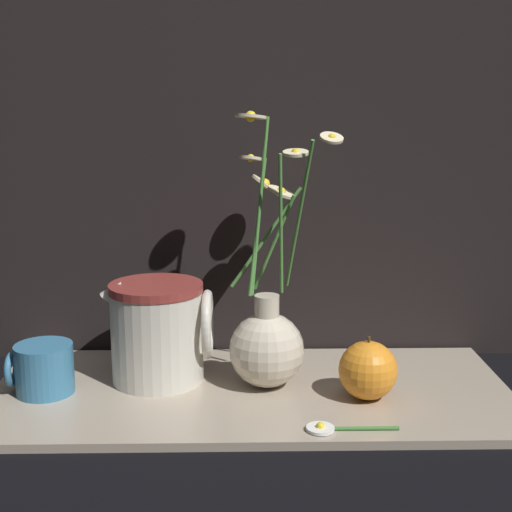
% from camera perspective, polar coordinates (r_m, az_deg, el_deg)
% --- Properties ---
extents(ground_plane, '(6.00, 6.00, 0.00)m').
position_cam_1_polar(ground_plane, '(1.06, -0.37, -11.15)').
color(ground_plane, black).
extents(shelf, '(0.75, 0.34, 0.01)m').
position_cam_1_polar(shelf, '(1.05, -0.37, -10.85)').
color(shelf, tan).
rests_on(shelf, ground_plane).
extents(backdrop_wall, '(1.25, 0.02, 1.10)m').
position_cam_1_polar(backdrop_wall, '(1.16, -0.54, 18.70)').
color(backdrop_wall, black).
rests_on(backdrop_wall, ground_plane).
extents(vase_with_flowers, '(0.17, 0.18, 0.39)m').
position_cam_1_polar(vase_with_flowers, '(1.04, 0.90, -6.65)').
color(vase_with_flowers, beige).
rests_on(vase_with_flowers, shelf).
extents(yellow_mug, '(0.09, 0.08, 0.07)m').
position_cam_1_polar(yellow_mug, '(1.07, -16.68, -8.64)').
color(yellow_mug, teal).
rests_on(yellow_mug, shelf).
extents(ceramic_pitcher, '(0.16, 0.14, 0.16)m').
position_cam_1_polar(ceramic_pitcher, '(1.07, -7.78, -5.73)').
color(ceramic_pitcher, beige).
rests_on(ceramic_pitcher, shelf).
extents(orange_fruit, '(0.08, 0.08, 0.09)m').
position_cam_1_polar(orange_fruit, '(1.02, 8.95, -9.02)').
color(orange_fruit, orange).
rests_on(orange_fruit, shelf).
extents(loose_daisy, '(0.12, 0.04, 0.01)m').
position_cam_1_polar(loose_daisy, '(0.93, 6.05, -13.54)').
color(loose_daisy, '#3D7A33').
rests_on(loose_daisy, shelf).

